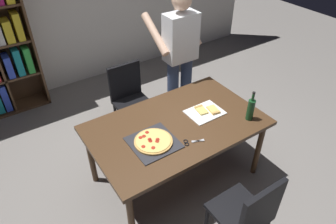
% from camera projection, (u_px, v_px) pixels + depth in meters
% --- Properties ---
extents(ground_plane, '(12.00, 12.00, 0.00)m').
position_uv_depth(ground_plane, '(175.00, 175.00, 3.43)').
color(ground_plane, gray).
extents(dining_table, '(1.70, 1.04, 0.75)m').
position_uv_depth(dining_table, '(176.00, 129.00, 3.01)').
color(dining_table, '#4C331E').
rests_on(dining_table, ground_plane).
extents(chair_near_camera, '(0.42, 0.42, 0.90)m').
position_uv_depth(chair_near_camera, '(248.00, 213.00, 2.45)').
color(chair_near_camera, black).
rests_on(chair_near_camera, ground_plane).
extents(chair_far_side, '(0.42, 0.42, 0.90)m').
position_uv_depth(chair_far_side, '(130.00, 96.00, 3.78)').
color(chair_far_side, black).
rests_on(chair_far_side, ground_plane).
extents(person_serving_pizza, '(0.55, 0.54, 1.75)m').
position_uv_depth(person_serving_pizza, '(180.00, 55.00, 3.60)').
color(person_serving_pizza, '#38476B').
rests_on(person_serving_pizza, ground_plane).
extents(pepperoni_pizza_on_tray, '(0.41, 0.41, 0.04)m').
position_uv_depth(pepperoni_pizza_on_tray, '(153.00, 142.00, 2.75)').
color(pepperoni_pizza_on_tray, '#2D2D33').
rests_on(pepperoni_pizza_on_tray, dining_table).
extents(pizza_slices_on_towel, '(0.36, 0.28, 0.03)m').
position_uv_depth(pizza_slices_on_towel, '(206.00, 111.00, 3.12)').
color(pizza_slices_on_towel, white).
rests_on(pizza_slices_on_towel, dining_table).
extents(wine_bottle, '(0.07, 0.07, 0.32)m').
position_uv_depth(wine_bottle, '(251.00, 109.00, 2.97)').
color(wine_bottle, '#194723').
rests_on(wine_bottle, dining_table).
extents(kitchen_scissors, '(0.20, 0.12, 0.01)m').
position_uv_depth(kitchen_scissors, '(190.00, 142.00, 2.76)').
color(kitchen_scissors, silver).
rests_on(kitchen_scissors, dining_table).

